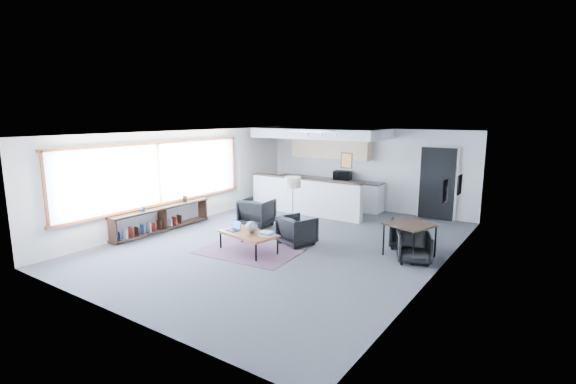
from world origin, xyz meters
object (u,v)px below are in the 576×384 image
Objects in this scene: ceramic_pot at (252,227)px; dining_table at (410,227)px; book_stack at (267,234)px; laptop at (235,227)px; dining_chair_near at (414,248)px; microwave at (342,174)px; floor_lamp at (293,184)px; armchair_right at (297,229)px; coffee_table at (248,234)px; armchair_left at (257,211)px; dining_chair_far at (405,235)px.

dining_table reaches higher than ceramic_pot.
ceramic_pot reaches higher than book_stack.
laptop is 3.94m from dining_chair_near.
ceramic_pot is 0.50× the size of microwave.
dining_chair_near is (3.33, -0.46, -0.98)m from floor_lamp.
armchair_right reaches higher than book_stack.
laptop is at bearing -168.56° from coffee_table.
floor_lamp is (0.34, 1.89, 0.77)m from laptop.
laptop is 1.47m from armchair_right.
microwave reaches higher than armchair_left.
armchair_left is 1.40× the size of dining_chair_far.
armchair_left is 0.57× the size of floor_lamp.
microwave is (-0.33, 5.20, 0.71)m from coffee_table.
laptop is 1.05× the size of book_stack.
dining_table is at bearing 99.92° from dining_chair_far.
book_stack is 3.09m from dining_table.
floor_lamp is (-0.55, 1.84, 0.79)m from book_stack.
dining_table is at bearing 171.11° from armchair_left.
dining_table is (4.30, -0.13, 0.25)m from armchair_left.
ceramic_pot is at bearing 12.78° from laptop.
armchair_left is 1.54× the size of microwave.
book_stack is at bearing 28.30° from dining_chair_far.
dining_table is at bearing 99.72° from dining_chair_near.
ceramic_pot is 1.99m from floor_lamp.
dining_chair_near is at bearing 34.33° from coffee_table.
dining_table reaches higher than dining_chair_near.
laptop is 0.56× the size of dining_chair_far.
laptop is 0.62× the size of microwave.
armchair_right is 0.69× the size of dining_table.
armchair_left reaches higher than ceramic_pot.
armchair_right is 4.30m from microwave.
ceramic_pot is at bearing 118.44° from armchair_left.
coffee_table is at bearing 179.48° from dining_chair_near.
armchair_right is 1.38m from floor_lamp.
dining_chair_near is at bearing 26.42° from book_stack.
microwave is at bearing 99.35° from laptop.
ceramic_pot is 5.22m from microwave.
floor_lamp reaches higher than armchair_left.
armchair_right is (1.83, -0.78, -0.04)m from armchair_left.
ceramic_pot is at bearing -176.92° from book_stack.
microwave reaches higher than dining_chair_far.
coffee_table is 4.57× the size of book_stack.
book_stack is 0.22× the size of floor_lamp.
armchair_left is 4.51m from dining_chair_near.
dining_chair_near is (3.18, 1.40, -0.28)m from ceramic_pot.
floor_lamp reaches higher than dining_chair_near.
laptop is 2.06m from floor_lamp.
dining_chair_near is 5.28m from microwave.
dining_chair_far is (2.85, 0.41, -0.97)m from floor_lamp.
laptop is 3.93m from dining_chair_far.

